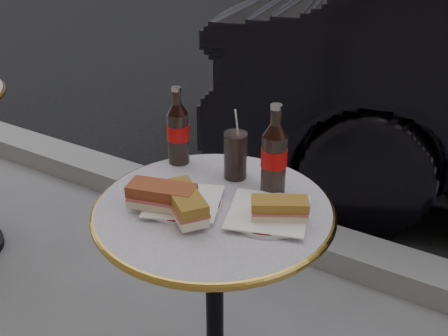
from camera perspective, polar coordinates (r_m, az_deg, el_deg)
The scene contains 10 objects.
curb at distance 2.49m, azimuth 10.39°, elevation -7.93°, with size 40.00×0.20×0.12m, color gray.
bistro_table at distance 1.65m, azimuth -0.94°, elevation -14.75°, with size 0.62×0.62×0.73m, color #BAB2C4, non-canonical shape.
plate_left at distance 1.44m, azimuth -4.09°, elevation -3.63°, with size 0.19×0.19×0.01m, color white.
plate_right at distance 1.39m, azimuth 4.52°, elevation -4.75°, with size 0.20×0.20×0.01m, color silver.
sandwich_left_a at distance 1.40m, azimuth -6.31°, elevation -2.96°, with size 0.17×0.08×0.06m, color brown.
sandwich_left_b at distance 1.37m, azimuth -3.97°, elevation -3.67°, with size 0.16×0.08×0.06m, color olive.
sandwich_right at distance 1.36m, azimuth 5.67°, elevation -4.22°, with size 0.14×0.06×0.05m, color olive.
cola_bottle_left at distance 1.60m, azimuth -4.72°, elevation 4.32°, with size 0.06×0.06×0.23m, color black, non-canonical shape.
cola_bottle_right at distance 1.44m, azimuth 5.14°, elevation 1.86°, with size 0.07×0.07×0.25m, color black, non-canonical shape.
cola_glass at distance 1.54m, azimuth 1.17°, elevation 1.29°, with size 0.07×0.07×0.13m, color black.
Camera 1 is at (0.66, -1.02, 1.48)m, focal length 45.00 mm.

